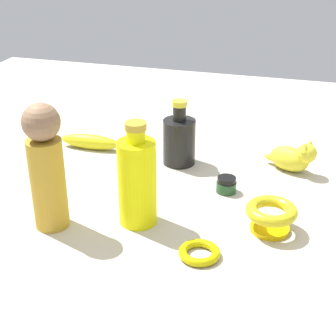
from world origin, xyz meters
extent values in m
plane|color=#BCB29E|center=(0.00, 0.00, 0.00)|extent=(2.00, 2.00, 0.00)
cylinder|color=yellow|center=(0.11, -0.03, 0.09)|extent=(0.08, 0.08, 0.18)
cylinder|color=yellow|center=(0.11, -0.03, 0.19)|extent=(0.04, 0.04, 0.03)
cylinder|color=#B79227|center=(0.11, -0.03, 0.21)|extent=(0.04, 0.04, 0.01)
cylinder|color=#B68B27|center=(0.17, -0.20, 0.09)|extent=(0.09, 0.09, 0.19)
sphere|color=#886649|center=(0.17, -0.20, 0.22)|extent=(0.07, 0.07, 0.07)
cylinder|color=black|center=(-0.18, -0.02, 0.06)|extent=(0.08, 0.08, 0.11)
cylinder|color=black|center=(-0.18, -0.02, 0.13)|extent=(0.03, 0.03, 0.04)
cylinder|color=gold|center=(-0.18, -0.02, 0.16)|extent=(0.04, 0.04, 0.01)
cylinder|color=#DEAF04|center=(0.07, 0.23, 0.01)|extent=(0.08, 0.08, 0.01)
torus|color=gold|center=(0.07, 0.23, 0.05)|extent=(0.10, 0.10, 0.02)
torus|color=#B6AA06|center=(0.19, 0.11, 0.01)|extent=(0.08, 0.08, 0.02)
cylinder|color=#1E4424|center=(-0.07, 0.12, 0.01)|extent=(0.05, 0.05, 0.02)
cylinder|color=gold|center=(-0.07, 0.12, 0.02)|extent=(0.04, 0.04, 0.00)
cylinder|color=black|center=(-0.07, 0.12, 0.03)|extent=(0.04, 0.04, 0.01)
ellipsoid|color=gold|center=(-0.22, 0.24, 0.03)|extent=(0.09, 0.11, 0.06)
sphere|color=gold|center=(-0.20, 0.28, 0.06)|extent=(0.05, 0.05, 0.05)
cone|color=gold|center=(-0.21, 0.29, 0.08)|extent=(0.02, 0.02, 0.02)
cone|color=gold|center=(-0.19, 0.28, 0.08)|extent=(0.02, 0.02, 0.02)
ellipsoid|color=gold|center=(-0.24, 0.20, 0.02)|extent=(0.03, 0.05, 0.02)
ellipsoid|color=gold|center=(-0.20, -0.27, 0.02)|extent=(0.04, 0.17, 0.04)
camera|label=1|loc=(0.95, 0.27, 0.57)|focal=54.79mm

